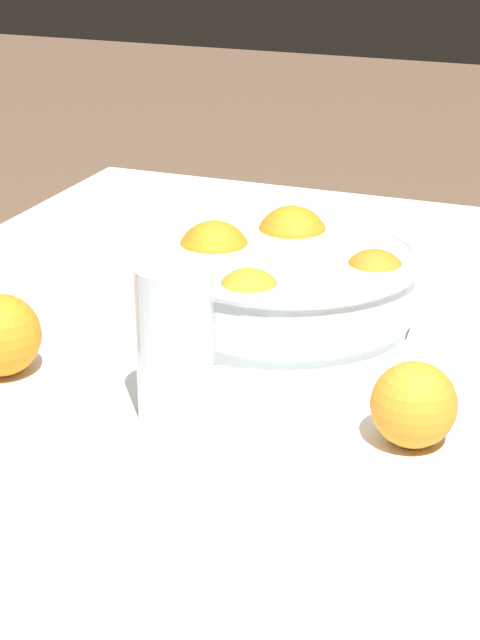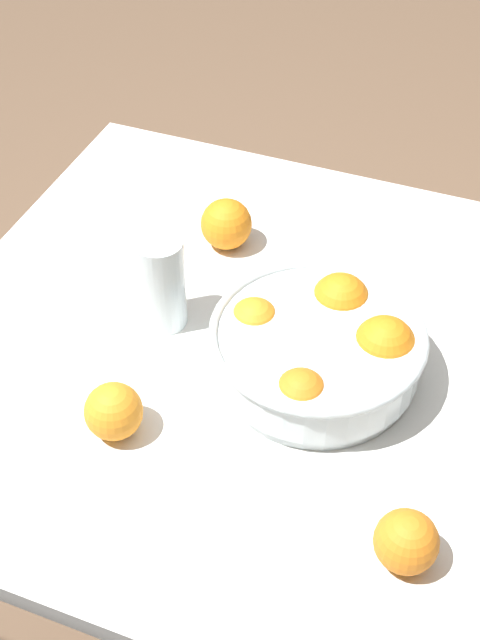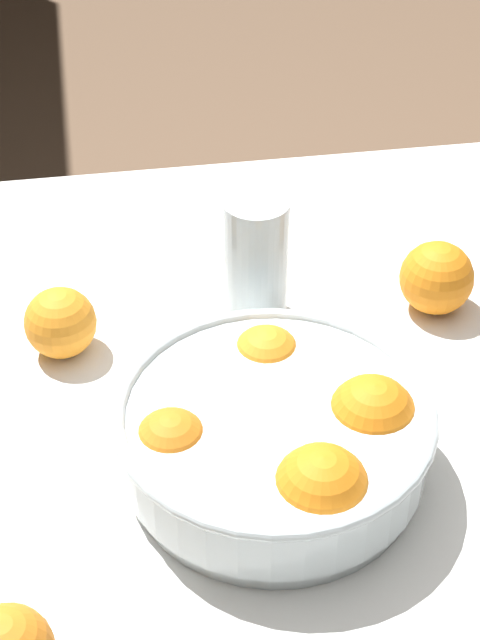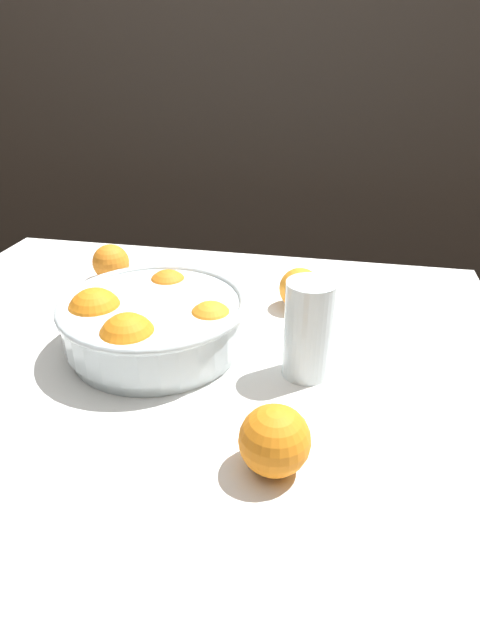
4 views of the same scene
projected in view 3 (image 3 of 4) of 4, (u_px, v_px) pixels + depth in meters
name	position (u px, v px, depth m)	size (l,w,h in m)	color
dining_table	(289.00, 517.00, 1.04)	(1.02, 0.88, 0.76)	white
fruit_bowl	(278.00, 438.00, 0.92)	(0.28, 0.28, 0.10)	silver
juice_glass	(258.00, 266.00, 1.09)	(0.07, 0.07, 0.14)	#F4A314
orange_loose_front	(437.00, 278.00, 1.11)	(0.08, 0.08, 0.08)	orange
orange_loose_aside	(60.00, 323.00, 1.06)	(0.07, 0.07, 0.07)	orange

